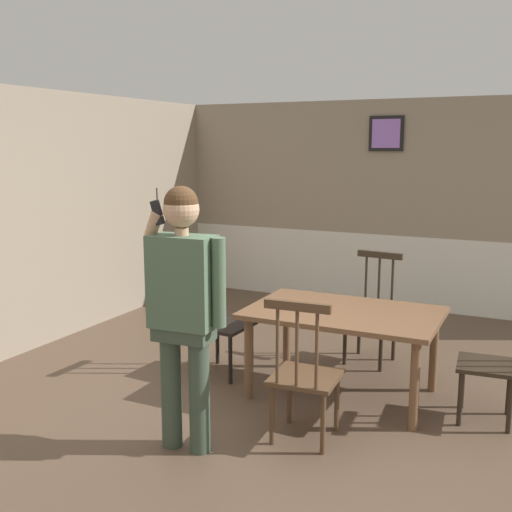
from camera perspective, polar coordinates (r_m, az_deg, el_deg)
ground_plane at (r=4.73m, az=3.06°, el=-15.37°), size 8.22×8.22×0.00m
room_back_partition at (r=7.89m, az=13.80°, el=4.23°), size 6.13×0.17×2.60m
dining_table at (r=5.07m, az=8.13°, el=-5.95°), size 1.54×1.01×0.72m
chair_near_window at (r=5.55m, az=-3.42°, el=-6.03°), size 0.49×0.49×1.03m
chair_by_doorway at (r=5.94m, az=10.74°, el=-5.21°), size 0.48×0.48×1.04m
chair_at_table_head at (r=4.32m, az=4.48°, el=-10.90°), size 0.48×0.48×1.04m
chair_opposite_corner at (r=4.92m, az=21.20°, el=-9.09°), size 0.46×0.46×1.02m
person_figure at (r=4.05m, az=-6.71°, el=-4.01°), size 0.59×0.27×1.79m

